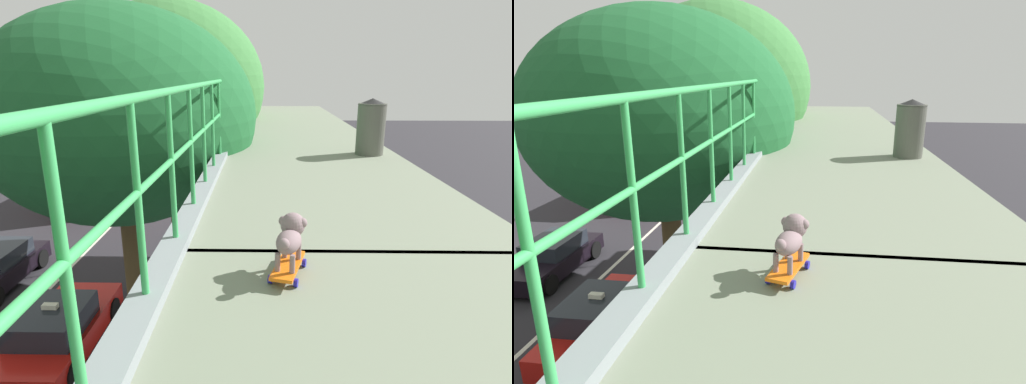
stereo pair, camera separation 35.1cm
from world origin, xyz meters
TOP-DOWN VIEW (x-y plane):
  - green_railing at (-0.25, 0.00)m, footprint 0.20×29.69m
  - car_red_taxi_fifth at (-4.71, 7.56)m, footprint 1.90×4.12m
  - city_bus at (-8.83, 22.71)m, footprint 2.50×11.09m
  - roadside_tree_mid at (-2.30, 6.62)m, footprint 5.20×5.20m
  - roadside_tree_far at (-2.33, 11.34)m, footprint 5.57×5.57m
  - toy_skateboard at (0.60, 1.25)m, footprint 0.28×0.48m
  - small_dog at (0.62, 1.28)m, footprint 0.24×0.42m
  - litter_bin at (2.20, 5.51)m, footprint 0.47×0.47m

SIDE VIEW (x-z plane):
  - car_red_taxi_fifth at x=-4.71m, z-range -0.11..1.37m
  - city_bus at x=-8.83m, z-range 0.22..3.41m
  - toy_skateboard at x=0.60m, z-range 5.56..5.64m
  - small_dog at x=0.62m, z-range 5.65..5.98m
  - green_railing at x=-0.25m, z-range 5.24..6.45m
  - litter_bin at x=2.20m, z-range 5.55..6.46m
  - roadside_tree_mid at x=-2.30m, z-range 1.98..10.05m
  - roadside_tree_far at x=-2.33m, z-range 1.96..10.85m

